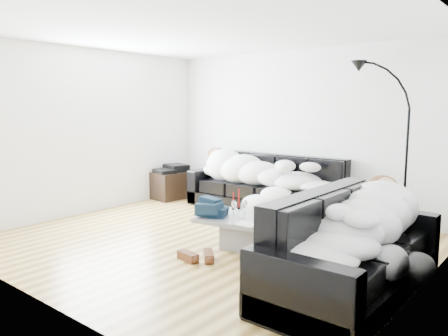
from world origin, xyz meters
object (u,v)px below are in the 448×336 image
Objects in this scene: sleeper_back at (267,172)px; wine_glass_c at (243,210)px; sofa_right at (354,244)px; av_cabinet at (173,185)px; wine_glass_b at (234,207)px; sofa_back at (269,184)px; floor_lamp at (407,158)px; coffee_table at (254,234)px; fruit_bowl at (278,210)px; candle_right at (239,199)px; sleeper_right at (355,222)px; stereo at (172,168)px; candle_left at (233,201)px; wine_glass_a at (245,207)px; shoes at (197,256)px.

wine_glass_c is (0.82, -1.74, -0.18)m from sleeper_back.
av_cabinet is at bearing 66.53° from sofa_right.
wine_glass_b is at bearing 156.73° from wine_glass_c.
floor_lamp is (2.09, 0.09, 0.57)m from sofa_back.
floor_lamp is at bearing 2.58° from sofa_back.
sofa_right reaches higher than coffee_table.
fruit_bowl is 1.04× the size of candle_right.
stereo is at bearing 66.53° from sleeper_right.
candle_left is (0.47, -1.54, 0.04)m from sofa_back.
floor_lamp is at bearing 57.79° from coffee_table.
sleeper_back is at bearing 48.23° from sofa_right.
wine_glass_a is 2.97m from stereo.
sleeper_right is at bearing 0.00° from sofa_right.
floor_lamp is at bearing 45.23° from candle_left.
stereo is 0.22× the size of floor_lamp.
wine_glass_b is at bearing -66.49° from candle_right.
floor_lamp reaches higher than wine_glass_c.
av_cabinet is at bearing 154.01° from candle_right.
sleeper_right is 4.65m from stereo.
sofa_back reaches higher than sleeper_back.
wine_glass_a reaches higher than av_cabinet.
sofa_back is 2.17m from floor_lamp.
floor_lamp reaches higher than fruit_bowl.
sofa_right reaches higher than sleeper_back.
sleeper_right reaches higher than av_cabinet.
floor_lamp is at bearing 3.95° from sleeper_back.
fruit_bowl is at bearing -4.43° from candle_right.
fruit_bowl reaches higher than shoes.
sofa_right reaches higher than candle_right.
coffee_table is 1.81× the size of av_cabinet.
sleeper_back is at bearing 21.59° from stereo.
wine_glass_a is at bearing -20.31° from av_cabinet.
sleeper_right is (2.32, -2.07, -0.00)m from sleeper_back.
coffee_table is 5.79× the size of candle_left.
coffee_table is at bearing -30.10° from wine_glass_a.
wine_glass_b is 0.23m from wine_glass_c.
candle_right is 2.73m from av_cabinet.
av_cabinet is at bearing 150.73° from wine_glass_b.
candle_left is at bearing 157.07° from coffee_table.
coffee_table is at bearing 90.77° from shoes.
sleeper_back is 1.86m from fruit_bowl.
fruit_bowl is at bearing -53.37° from sofa_back.
sofa_right is 2.30m from floor_lamp.
candle_left is 2.73m from stereo.
av_cabinet is (-2.65, 1.33, -0.21)m from wine_glass_a.
av_cabinet is (-2.41, 1.27, -0.25)m from candle_left.
sleeper_right is at bearing -17.86° from wine_glass_a.
candle_right is at bearing 70.07° from sofa_right.
fruit_bowl is at bearing 42.22° from wine_glass_c.
sleeper_right is 1.55m from wine_glass_c.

